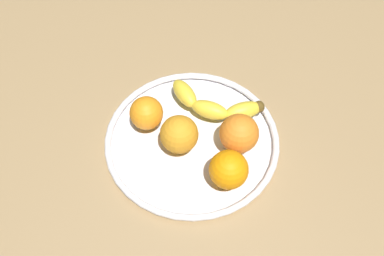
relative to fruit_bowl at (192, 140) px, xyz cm
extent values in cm
cube|color=#A08056|center=(0.00, 0.00, -2.92)|extent=(127.18, 127.18, 4.00)
cylinder|color=white|center=(0.00, 0.00, -0.62)|extent=(30.95, 30.95, 0.60)
torus|color=white|center=(0.00, 0.00, 0.28)|extent=(32.24, 32.24, 1.20)
ellipsoid|color=yellow|center=(-3.00, 8.64, 2.53)|extent=(7.22, 7.55, 3.30)
ellipsoid|color=yellow|center=(2.39, 5.58, 2.53)|extent=(7.65, 4.57, 3.30)
ellipsoid|color=yellow|center=(8.52, 6.48, 2.53)|extent=(7.88, 6.22, 3.30)
ellipsoid|color=brown|center=(11.38, 7.95, 2.53)|extent=(2.84, 2.97, 2.31)
sphere|color=orange|center=(-1.92, -2.02, 4.31)|extent=(6.86, 6.86, 6.86)
sphere|color=orange|center=(7.54, -7.45, 4.25)|extent=(6.73, 6.73, 6.73)
sphere|color=orange|center=(-8.76, 1.73, 3.98)|extent=(6.20, 6.20, 6.20)
sphere|color=orange|center=(8.39, -0.34, 4.40)|extent=(7.02, 7.02, 7.02)
camera|label=1|loc=(8.02, -44.27, 68.95)|focal=41.65mm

